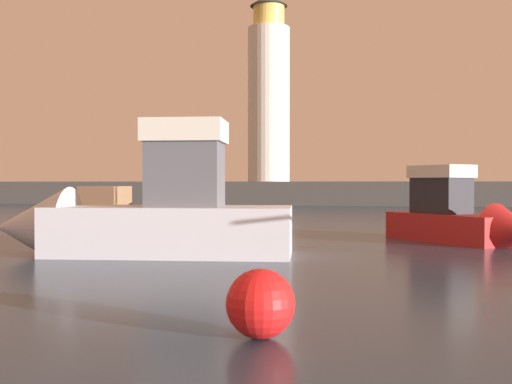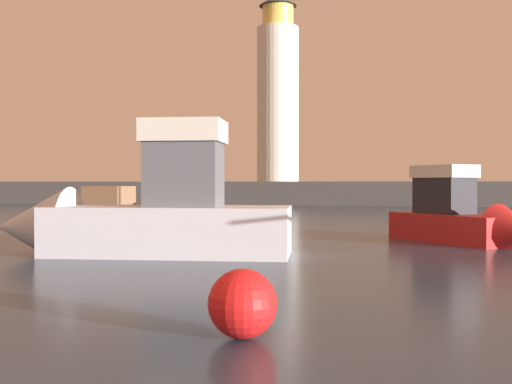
# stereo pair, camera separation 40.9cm
# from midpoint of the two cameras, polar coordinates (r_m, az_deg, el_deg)

# --- Properties ---
(ground_plane) EXTENTS (220.00, 220.00, 0.00)m
(ground_plane) POSITION_cam_midpoint_polar(r_m,az_deg,el_deg) (29.47, 3.13, -3.07)
(ground_plane) COLOR #2D3D51
(breakwater) EXTENTS (66.68, 6.14, 2.12)m
(breakwater) POSITION_cam_midpoint_polar(r_m,az_deg,el_deg) (57.00, 7.37, -0.10)
(breakwater) COLOR #423F3D
(breakwater) RESTS_ON ground_plane
(lighthouse) EXTENTS (3.88, 3.88, 17.45)m
(lighthouse) POSITION_cam_midpoint_polar(r_m,az_deg,el_deg) (58.23, 2.23, 9.13)
(lighthouse) COLOR silver
(lighthouse) RESTS_ON breakwater
(motorboat_1) EXTENTS (6.96, 2.40, 2.39)m
(motorboat_1) POSITION_cam_midpoint_polar(r_m,az_deg,el_deg) (24.53, -9.00, -2.48)
(motorboat_1) COLOR #1E284C
(motorboat_1) RESTS_ON ground_plane
(motorboat_2) EXTENTS (8.62, 3.21, 4.17)m
(motorboat_2) POSITION_cam_midpoint_polar(r_m,az_deg,el_deg) (17.69, -10.57, -2.23)
(motorboat_2) COLOR silver
(motorboat_2) RESTS_ON ground_plane
(motorboat_4) EXTENTS (5.00, 5.57, 2.96)m
(motorboat_4) POSITION_cam_midpoint_polar(r_m,az_deg,el_deg) (21.77, 19.43, -2.36)
(motorboat_4) COLOR #B21E1E
(motorboat_4) RESTS_ON ground_plane
(mooring_buoy) EXTENTS (0.91, 0.91, 0.91)m
(mooring_buoy) POSITION_cam_midpoint_polar(r_m,az_deg,el_deg) (8.15, 0.21, -10.27)
(mooring_buoy) COLOR red
(mooring_buoy) RESTS_ON ground_plane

